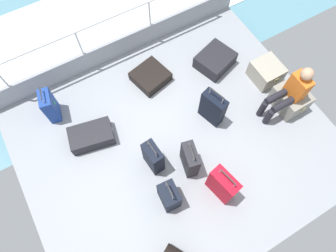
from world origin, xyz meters
name	(u,v)px	position (x,y,z in m)	size (l,w,h in m)	color
ground_plane	(176,142)	(0.00, 0.00, -0.03)	(4.40, 5.20, 0.06)	gray
gunwale_port	(120,47)	(-2.17, 0.00, 0.23)	(0.06, 5.20, 0.45)	gray
railing_port	(115,26)	(-2.17, 0.00, 0.78)	(0.04, 4.20, 1.02)	silver
sea_wake	(96,20)	(-3.60, 0.00, -0.34)	(12.00, 12.00, 0.01)	#598C9E
cargo_crate_0	(266,72)	(-0.30, 2.13, 0.18)	(0.55, 0.49, 0.36)	#9E9989
cargo_crate_1	(290,99)	(0.38, 2.12, 0.21)	(0.61, 0.48, 0.41)	gray
passenger_seated	(290,92)	(0.38, 1.94, 0.59)	(0.34, 0.66, 1.11)	orange
suitcase_0	(169,196)	(0.80, -0.61, 0.26)	(0.37, 0.28, 0.73)	black
suitcase_1	(222,185)	(1.07, 0.17, 0.34)	(0.49, 0.30, 0.82)	#B70C1E
suitcase_2	(190,160)	(0.48, -0.04, 0.31)	(0.44, 0.28, 0.75)	black
suitcase_3	(50,106)	(-1.55, -1.62, 0.31)	(0.39, 0.26, 0.73)	navy
suitcase_4	(150,77)	(-1.34, 0.22, 0.10)	(0.70, 0.72, 0.20)	black
suitcase_5	(92,136)	(-0.77, -1.24, 0.13)	(0.58, 0.80, 0.26)	black
suitcase_6	(213,108)	(-0.11, 0.77, 0.34)	(0.47, 0.31, 0.85)	black
suitcase_7	(215,60)	(-1.03, 1.47, 0.14)	(0.74, 0.80, 0.28)	black
suitcase_8	(153,157)	(0.16, -0.53, 0.32)	(0.38, 0.23, 0.79)	black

